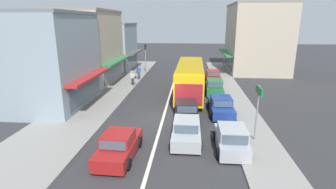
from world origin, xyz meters
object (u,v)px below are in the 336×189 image
(parked_sedan_kerb_second, at_px, (221,106))
(traffic_light_downstreet, at_px, (145,54))
(parked_sedan_kerb_rear, at_px, (213,77))
(pedestrian_with_handbag_near, at_px, (139,72))
(sedan_adjacent_lane_lead, at_px, (186,112))
(directional_road_sign, at_px, (258,101))
(sedan_queue_far_back, at_px, (186,131))
(city_bus, at_px, (190,77))
(parked_hatchback_kerb_front, at_px, (231,139))
(pedestrian_browsing_midblock, at_px, (133,77))
(parked_hatchback_kerb_third, at_px, (214,87))
(sedan_behind_bus_mid, at_px, (119,146))

(parked_sedan_kerb_second, xyz_separation_m, traffic_light_downstreet, (-8.77, 15.63, 2.19))
(parked_sedan_kerb_rear, relative_size, pedestrian_with_handbag_near, 2.58)
(sedan_adjacent_lane_lead, bearing_deg, parked_sedan_kerb_second, 29.22)
(parked_sedan_kerb_rear, bearing_deg, directional_road_sign, -85.35)
(parked_sedan_kerb_second, relative_size, pedestrian_with_handbag_near, 2.61)
(sedan_queue_far_back, bearing_deg, pedestrian_with_handbag_near, 110.68)
(city_bus, relative_size, parked_sedan_kerb_second, 2.56)
(sedan_queue_far_back, xyz_separation_m, pedestrian_with_handbag_near, (-6.37, 16.87, 0.40))
(sedan_adjacent_lane_lead, height_order, parked_sedan_kerb_second, same)
(sedan_queue_far_back, height_order, pedestrian_with_handbag_near, pedestrian_with_handbag_near)
(city_bus, height_order, parked_sedan_kerb_second, city_bus)
(pedestrian_with_handbag_near, bearing_deg, directional_road_sign, -57.45)
(parked_hatchback_kerb_front, height_order, pedestrian_browsing_midblock, pedestrian_browsing_midblock)
(sedan_queue_far_back, bearing_deg, parked_sedan_kerb_second, 62.38)
(city_bus, relative_size, directional_road_sign, 3.03)
(pedestrian_browsing_midblock, bearing_deg, pedestrian_with_handbag_near, 89.41)
(city_bus, height_order, directional_road_sign, directional_road_sign)
(parked_hatchback_kerb_front, distance_m, pedestrian_with_handbag_near, 20.09)
(sedan_queue_far_back, distance_m, pedestrian_with_handbag_near, 18.03)
(sedan_adjacent_lane_lead, height_order, parked_hatchback_kerb_third, parked_hatchback_kerb_third)
(sedan_adjacent_lane_lead, bearing_deg, directional_road_sign, -37.64)
(city_bus, height_order, pedestrian_with_handbag_near, city_bus)
(parked_sedan_kerb_second, bearing_deg, sedan_queue_far_back, -117.62)
(directional_road_sign, relative_size, pedestrian_with_handbag_near, 2.21)
(parked_sedan_kerb_second, distance_m, directional_road_sign, 5.50)
(parked_sedan_kerb_rear, distance_m, pedestrian_browsing_midblock, 9.81)
(pedestrian_browsing_midblock, bearing_deg, parked_hatchback_kerb_front, -58.56)
(parked_sedan_kerb_second, bearing_deg, pedestrian_with_handbag_near, 127.48)
(sedan_behind_bus_mid, relative_size, parked_hatchback_kerb_third, 1.14)
(sedan_behind_bus_mid, xyz_separation_m, parked_sedan_kerb_rear, (6.58, 19.09, 0.00))
(parked_hatchback_kerb_front, xyz_separation_m, pedestrian_browsing_midblock, (-9.01, 14.73, 0.36))
(parked_sedan_kerb_rear, bearing_deg, parked_hatchback_kerb_front, -91.00)
(city_bus, xyz_separation_m, directional_road_sign, (4.13, -10.33, 0.80))
(parked_sedan_kerb_rear, bearing_deg, sedan_adjacent_lane_lead, -102.82)
(pedestrian_browsing_midblock, bearing_deg, parked_sedan_kerb_rear, 18.15)
(parked_sedan_kerb_second, height_order, parked_hatchback_kerb_third, parked_hatchback_kerb_third)
(sedan_behind_bus_mid, relative_size, parked_sedan_kerb_rear, 1.01)
(parked_sedan_kerb_second, distance_m, parked_hatchback_kerb_third, 6.14)
(sedan_behind_bus_mid, relative_size, parked_hatchback_kerb_front, 1.15)
(city_bus, distance_m, traffic_light_downstreet, 11.96)
(city_bus, xyz_separation_m, sedan_adjacent_lane_lead, (-0.19, -7.00, -1.22))
(city_bus, height_order, sedan_queue_far_back, city_bus)
(pedestrian_with_handbag_near, bearing_deg, parked_sedan_kerb_second, -52.52)
(parked_sedan_kerb_second, distance_m, traffic_light_downstreet, 18.06)
(sedan_adjacent_lane_lead, height_order, pedestrian_with_handbag_near, pedestrian_with_handbag_near)
(pedestrian_with_handbag_near, bearing_deg, sedan_queue_far_back, -69.32)
(parked_hatchback_kerb_front, height_order, directional_road_sign, directional_road_sign)
(sedan_behind_bus_mid, height_order, parked_sedan_kerb_rear, same)
(sedan_behind_bus_mid, bearing_deg, parked_sedan_kerb_second, 49.82)
(traffic_light_downstreet, height_order, directional_road_sign, traffic_light_downstreet)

